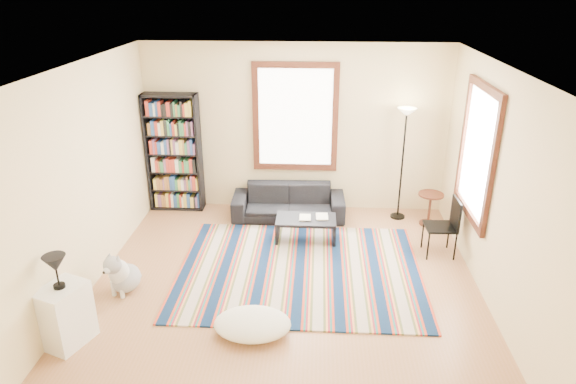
# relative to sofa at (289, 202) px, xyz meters

# --- Properties ---
(floor) EXTENTS (5.00, 5.00, 0.10)m
(floor) POSITION_rel_sofa_xyz_m (0.09, -2.05, -0.32)
(floor) COLOR #A36F4A
(floor) RESTS_ON ground
(ceiling) EXTENTS (5.00, 5.00, 0.10)m
(ceiling) POSITION_rel_sofa_xyz_m (0.09, -2.05, 2.58)
(ceiling) COLOR white
(ceiling) RESTS_ON floor
(wall_back) EXTENTS (5.00, 0.10, 2.80)m
(wall_back) POSITION_rel_sofa_xyz_m (0.09, 0.50, 1.13)
(wall_back) COLOR beige
(wall_back) RESTS_ON floor
(wall_front) EXTENTS (5.00, 0.10, 2.80)m
(wall_front) POSITION_rel_sofa_xyz_m (0.09, -4.60, 1.13)
(wall_front) COLOR beige
(wall_front) RESTS_ON floor
(wall_left) EXTENTS (0.10, 5.00, 2.80)m
(wall_left) POSITION_rel_sofa_xyz_m (-2.46, -2.05, 1.13)
(wall_left) COLOR beige
(wall_left) RESTS_ON floor
(wall_right) EXTENTS (0.10, 5.00, 2.80)m
(wall_right) POSITION_rel_sofa_xyz_m (2.64, -2.05, 1.13)
(wall_right) COLOR beige
(wall_right) RESTS_ON floor
(window_back) EXTENTS (1.20, 0.06, 1.60)m
(window_back) POSITION_rel_sofa_xyz_m (0.09, 0.42, 1.33)
(window_back) COLOR white
(window_back) RESTS_ON wall_back
(window_right) EXTENTS (0.06, 1.20, 1.60)m
(window_right) POSITION_rel_sofa_xyz_m (2.56, -1.25, 1.33)
(window_right) COLOR white
(window_right) RESTS_ON wall_right
(rug) EXTENTS (3.29, 2.63, 0.02)m
(rug) POSITION_rel_sofa_xyz_m (0.26, -1.71, -0.26)
(rug) COLOR #0D2141
(rug) RESTS_ON floor
(sofa) EXTENTS (0.78, 1.87, 0.54)m
(sofa) POSITION_rel_sofa_xyz_m (0.00, 0.00, 0.00)
(sofa) COLOR black
(sofa) RESTS_ON floor
(bookshelf) EXTENTS (0.90, 0.30, 2.00)m
(bookshelf) POSITION_rel_sofa_xyz_m (-1.94, 0.27, 0.73)
(bookshelf) COLOR black
(bookshelf) RESTS_ON floor
(coffee_table) EXTENTS (1.02, 0.77, 0.36)m
(coffee_table) POSITION_rel_sofa_xyz_m (0.31, -0.80, -0.09)
(coffee_table) COLOR black
(coffee_table) RESTS_ON floor
(book_a) EXTENTS (0.23, 0.17, 0.02)m
(book_a) POSITION_rel_sofa_xyz_m (0.21, -0.80, 0.10)
(book_a) COLOR beige
(book_a) RESTS_ON coffee_table
(book_b) EXTENTS (0.26, 0.19, 0.02)m
(book_b) POSITION_rel_sofa_xyz_m (0.46, -0.75, 0.10)
(book_b) COLOR beige
(book_b) RESTS_ON coffee_table
(floor_cushion) EXTENTS (1.05, 0.92, 0.22)m
(floor_cushion) POSITION_rel_sofa_xyz_m (-0.22, -3.06, -0.16)
(floor_cushion) COLOR white
(floor_cushion) RESTS_ON floor
(floor_lamp) EXTENTS (0.38, 0.38, 1.86)m
(floor_lamp) POSITION_rel_sofa_xyz_m (1.83, 0.10, 0.66)
(floor_lamp) COLOR black
(floor_lamp) RESTS_ON floor
(side_table) EXTENTS (0.50, 0.50, 0.54)m
(side_table) POSITION_rel_sofa_xyz_m (2.29, -0.14, 0.00)
(side_table) COLOR #471811
(side_table) RESTS_ON floor
(folding_chair) EXTENTS (0.44, 0.42, 0.86)m
(folding_chair) POSITION_rel_sofa_xyz_m (2.24, -1.11, 0.16)
(folding_chair) COLOR black
(folding_chair) RESTS_ON floor
(white_cabinet) EXTENTS (0.53, 0.60, 0.70)m
(white_cabinet) POSITION_rel_sofa_xyz_m (-2.21, -3.35, 0.08)
(white_cabinet) COLOR white
(white_cabinet) RESTS_ON floor
(table_lamp) EXTENTS (0.28, 0.28, 0.38)m
(table_lamp) POSITION_rel_sofa_xyz_m (-2.21, -3.35, 0.62)
(table_lamp) COLOR black
(table_lamp) RESTS_ON white_cabinet
(dog) EXTENTS (0.58, 0.68, 0.57)m
(dog) POSITION_rel_sofa_xyz_m (-1.94, -2.30, 0.02)
(dog) COLOR #B8B8B8
(dog) RESTS_ON floor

